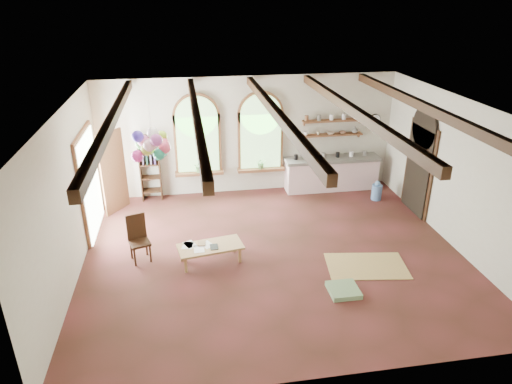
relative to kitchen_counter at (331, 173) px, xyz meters
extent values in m
plane|color=maroon|center=(-2.30, -3.20, -0.48)|extent=(8.00, 8.00, 0.00)
cube|color=brown|center=(-3.70, 0.24, 0.97)|extent=(1.24, 0.08, 1.64)
cylinder|color=brown|center=(-3.70, 0.24, 1.72)|extent=(1.24, 0.08, 1.24)
cube|color=#7EB56C|center=(-3.70, 0.20, 0.97)|extent=(1.10, 0.04, 1.50)
cube|color=brown|center=(-3.70, 0.15, 0.18)|extent=(1.30, 0.28, 0.08)
cube|color=brown|center=(-2.00, 0.24, 0.97)|extent=(1.24, 0.08, 1.64)
cylinder|color=brown|center=(-2.00, 0.24, 1.72)|extent=(1.24, 0.08, 1.24)
cube|color=#7EB56C|center=(-2.00, 0.20, 0.97)|extent=(1.10, 0.04, 1.50)
cube|color=brown|center=(-2.00, 0.15, 0.18)|extent=(1.30, 0.28, 0.08)
cube|color=brown|center=(-6.25, -1.40, 0.67)|extent=(0.10, 1.90, 2.50)
cube|color=black|center=(1.65, -1.70, 0.62)|extent=(0.10, 1.30, 2.40)
cube|color=beige|center=(0.00, 0.00, -0.05)|extent=(2.60, 0.55, 0.86)
cube|color=slate|center=(0.00, 0.00, 0.42)|extent=(2.68, 0.62, 0.08)
cube|color=brown|center=(0.00, 0.18, 1.07)|extent=(1.70, 0.24, 0.04)
cube|color=brown|center=(0.00, 0.18, 1.47)|extent=(1.70, 0.24, 0.04)
cylinder|color=black|center=(1.25, 0.25, 1.42)|extent=(0.32, 0.04, 0.32)
cube|color=#392112|center=(-5.25, 0.12, 0.42)|extent=(0.03, 0.32, 1.80)
cube|color=#392112|center=(-4.75, 0.12, 0.42)|extent=(0.03, 0.32, 1.80)
cube|color=tan|center=(-3.66, -3.28, -0.12)|extent=(1.41, 0.82, 0.05)
cube|color=tan|center=(-4.18, -3.59, -0.31)|extent=(0.06, 0.06, 0.33)
cube|color=tan|center=(-3.06, -3.40, -0.31)|extent=(0.06, 0.06, 0.33)
cube|color=tan|center=(-4.25, -3.17, -0.31)|extent=(0.06, 0.06, 0.33)
cube|color=tan|center=(-3.13, -2.98, -0.31)|extent=(0.06, 0.06, 0.33)
cube|color=#392112|center=(-5.10, -3.00, -0.06)|extent=(0.50, 0.50, 0.05)
cube|color=#392112|center=(-5.15, -2.83, 0.24)|extent=(0.39, 0.16, 0.59)
cube|color=tan|center=(-0.50, -3.99, -0.47)|extent=(1.74, 1.21, 0.02)
cube|color=gray|center=(-1.27, -4.76, -0.43)|extent=(0.56, 0.56, 0.10)
cylinder|color=#5882BE|center=(1.12, 0.00, -0.26)|extent=(0.29, 0.29, 0.43)
sphere|color=#5882BE|center=(1.12, 0.00, 0.00)|extent=(0.15, 0.15, 0.15)
cylinder|color=#5882BE|center=(1.00, -0.90, -0.27)|extent=(0.28, 0.28, 0.42)
sphere|color=#5882BE|center=(1.00, -0.90, -0.01)|extent=(0.15, 0.15, 0.15)
cylinder|color=white|center=(-4.70, -2.40, 2.30)|extent=(0.01, 0.01, 0.85)
sphere|color=#27AA84|center=(-4.52, -2.38, 1.69)|extent=(0.25, 0.25, 0.25)
sphere|color=#F8527A|center=(-4.47, -2.26, 1.81)|extent=(0.25, 0.25, 0.25)
sphere|color=#A4E630|center=(-4.51, -2.11, 1.93)|extent=(0.25, 0.25, 0.25)
sphere|color=white|center=(-4.68, -2.22, 2.05)|extent=(0.25, 0.25, 0.25)
sphere|color=yellow|center=(-4.79, -2.15, 1.69)|extent=(0.25, 0.25, 0.25)
sphere|color=#4EB74E|center=(-4.94, -2.15, 1.81)|extent=(0.25, 0.25, 0.25)
sphere|color=#D464A7|center=(-4.87, -2.34, 1.93)|extent=(0.25, 0.25, 0.25)
sphere|color=#422DC2|center=(-4.97, -2.43, 2.05)|extent=(0.25, 0.25, 0.25)
sphere|color=#F636AE|center=(-5.00, -2.58, 1.69)|extent=(0.25, 0.25, 0.25)
sphere|color=#CDDE4E|center=(-4.80, -2.56, 1.81)|extent=(0.25, 0.25, 0.25)
sphere|color=#F6B5D0|center=(-4.73, -2.67, 1.93)|extent=(0.25, 0.25, 0.25)
sphere|color=#BE51B9|center=(-4.59, -2.73, 2.05)|extent=(0.25, 0.25, 0.25)
sphere|color=#27AA84|center=(-4.57, -2.53, 1.69)|extent=(0.25, 0.25, 0.25)
sphere|color=#F8527A|center=(-4.45, -2.49, 1.81)|extent=(0.25, 0.25, 0.25)
imported|color=olive|center=(-3.91, -3.17, -0.09)|extent=(0.18, 0.24, 0.02)
cube|color=black|center=(-3.58, -3.35, -0.09)|extent=(0.17, 0.24, 0.01)
imported|color=#598C4C|center=(-3.70, 0.12, 0.37)|extent=(0.27, 0.23, 0.30)
imported|color=#598C4C|center=(-2.00, 0.12, 0.37)|extent=(0.27, 0.23, 0.30)
imported|color=white|center=(-0.75, 0.18, 1.14)|extent=(0.12, 0.10, 0.10)
imported|color=beige|center=(-0.40, 0.18, 1.14)|extent=(0.10, 0.10, 0.09)
imported|color=beige|center=(-0.05, 0.18, 1.12)|extent=(0.22, 0.22, 0.05)
imported|color=#8C664C|center=(0.30, 0.18, 1.12)|extent=(0.20, 0.20, 0.06)
imported|color=slate|center=(0.65, 0.18, 1.19)|extent=(0.18, 0.18, 0.19)
camera|label=1|loc=(-4.04, -11.49, 4.75)|focal=32.00mm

